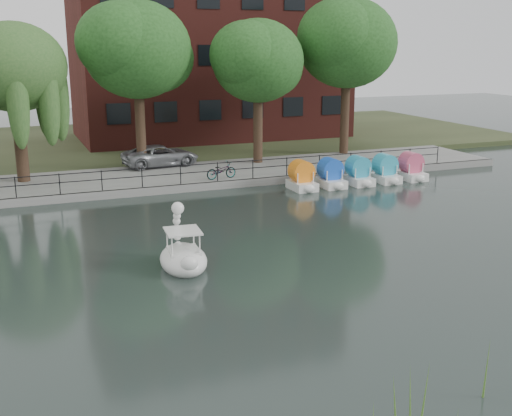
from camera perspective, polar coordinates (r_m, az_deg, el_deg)
ground_plane at (r=21.43m, az=2.73°, el=-6.00°), size 120.00×120.00×0.00m
promenade at (r=36.00m, az=-7.84°, el=2.70°), size 40.00×6.00×0.40m
kerb at (r=33.21m, az=-6.59°, el=1.74°), size 40.00×0.25×0.40m
land_strip at (r=49.51m, az=-11.81°, el=5.75°), size 60.00×22.00×0.36m
railing at (r=33.20m, az=-6.73°, el=3.40°), size 32.00×0.05×1.00m
apartment_building at (r=50.63m, az=-4.22°, el=16.63°), size 20.00×10.07×18.00m
willow_mid at (r=35.28m, az=-20.75°, el=11.59°), size 5.32×5.32×8.15m
broadleaf_center at (r=36.98m, az=-10.54°, el=13.63°), size 6.00×6.00×9.25m
broadleaf_right at (r=38.53m, az=0.18°, el=12.89°), size 5.40×5.40×8.32m
broadleaf_far at (r=42.25m, az=8.12°, el=14.27°), size 6.30×6.30×9.71m
minivan at (r=38.24m, az=-8.48°, el=4.78°), size 3.02×5.41×1.43m
bicycle at (r=34.34m, az=-3.11°, el=3.43°), size 0.86×1.79×1.00m
swan_boat at (r=22.14m, az=-6.51°, el=-4.12°), size 1.79×2.66×2.13m
pedal_boat_row at (r=35.22m, az=9.09°, el=3.07°), size 7.95×1.70×1.40m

